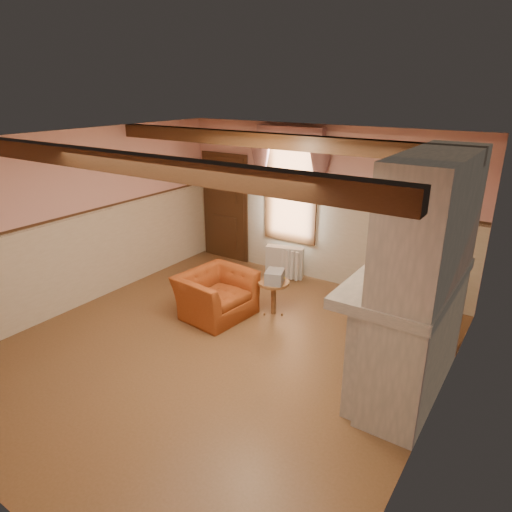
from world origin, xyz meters
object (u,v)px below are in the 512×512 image
Objects in this scene: mantel_clock at (424,251)px; oil_lamp at (422,251)px; bowl at (413,266)px; side_table at (273,297)px; radiator at (285,262)px; armchair at (216,295)px.

mantel_clock is 0.13m from oil_lamp.
side_table is at bearing 166.68° from bowl.
bowl reaches higher than radiator.
bowl reaches higher than armchair.
side_table is at bearing 174.69° from oil_lamp.
oil_lamp is at bearing -46.83° from radiator.
armchair is at bearing -170.73° from mantel_clock.
side_table is 2.54m from oil_lamp.
armchair is 3.17m from mantel_clock.
oil_lamp is at bearing 90.00° from bowl.
bowl is (2.19, -0.52, 1.19)m from side_table.
armchair is at bearing -142.56° from side_table.
oil_lamp reaches higher than side_table.
side_table is 2.52m from mantel_clock.
radiator is at bearing 145.95° from bowl.
side_table is at bearing 178.02° from mantel_clock.
side_table is at bearing -46.19° from armchair.
armchair is at bearing -110.91° from radiator.
oil_lamp is at bearing -76.83° from armchair.
oil_lamp is (2.19, -0.20, 1.29)m from side_table.
bowl is at bearing -90.00° from mantel_clock.
radiator is at bearing 152.66° from mantel_clock.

